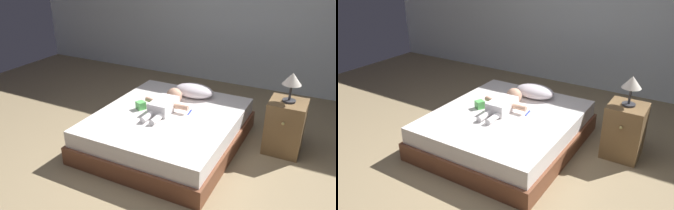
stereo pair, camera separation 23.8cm
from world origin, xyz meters
TOP-DOWN VIEW (x-y plane):
  - ground_plane at (0.00, 0.00)m, footprint 8.00×8.00m
  - wall_behind_bed at (0.00, 3.00)m, footprint 8.00×0.12m
  - bed at (-0.26, 0.79)m, footprint 1.47×1.71m
  - pillow at (-0.20, 1.35)m, footprint 0.47×0.30m
  - baby at (-0.33, 0.89)m, footprint 0.53×0.70m
  - toothbrush at (-0.06, 0.93)m, footprint 0.03×0.14m
  - nightstand at (0.89, 1.23)m, footprint 0.37×0.40m
  - lamp at (0.89, 1.23)m, footprint 0.19×0.19m
  - toy_block at (-0.58, 0.76)m, footprint 0.12×0.12m

SIDE VIEW (x-z plane):
  - ground_plane at x=0.00m, z-range 0.00..0.00m
  - bed at x=-0.26m, z-range 0.00..0.36m
  - nightstand at x=0.89m, z-range 0.00..0.57m
  - toothbrush at x=-0.06m, z-range 0.36..0.39m
  - toy_block at x=-0.58m, z-range 0.37..0.45m
  - baby at x=-0.33m, z-range 0.35..0.53m
  - pillow at x=-0.20m, z-range 0.37..0.52m
  - lamp at x=0.89m, z-range 0.64..0.94m
  - wall_behind_bed at x=0.00m, z-range 0.00..2.52m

